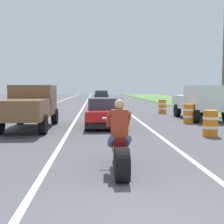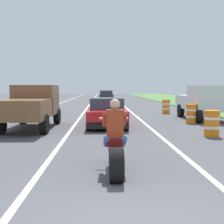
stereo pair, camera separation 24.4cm
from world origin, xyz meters
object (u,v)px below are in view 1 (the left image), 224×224
object	(u,v)px
sports_car_red	(105,113)
distant_car_far_ahead	(101,96)
construction_barrel_mid	(189,113)
construction_barrel_nearest	(210,123)
motorcycle_with_rider	(119,146)
pickup_truck_right_shoulder_white	(200,101)
pickup_truck_left_lane_brown	(30,104)
construction_barrel_far	(162,106)

from	to	relation	value
sports_car_red	distant_car_far_ahead	world-z (taller)	distant_car_far_ahead
construction_barrel_mid	construction_barrel_nearest	bearing A→B (deg)	-96.87
motorcycle_with_rider	construction_barrel_nearest	world-z (taller)	motorcycle_with_rider
pickup_truck_right_shoulder_white	construction_barrel_nearest	world-z (taller)	pickup_truck_right_shoulder_white
pickup_truck_left_lane_brown	construction_barrel_nearest	distance (m)	7.79
motorcycle_with_rider	sports_car_red	size ratio (longest dim) A/B	0.51
pickup_truck_left_lane_brown	construction_barrel_far	distance (m)	10.86
construction_barrel_nearest	pickup_truck_right_shoulder_white	bearing A→B (deg)	73.71
construction_barrel_mid	distant_car_far_ahead	size ratio (longest dim) A/B	0.25
pickup_truck_left_lane_brown	sports_car_red	bearing A→B (deg)	12.20
motorcycle_with_rider	construction_barrel_nearest	xyz separation A→B (m)	(3.90, 4.65, -0.09)
pickup_truck_left_lane_brown	pickup_truck_right_shoulder_white	bearing A→B (deg)	20.62
pickup_truck_left_lane_brown	motorcycle_with_rider	bearing A→B (deg)	-63.93
construction_barrel_mid	distant_car_far_ahead	world-z (taller)	distant_car_far_ahead
construction_barrel_far	distant_car_far_ahead	world-z (taller)	distant_car_far_ahead
motorcycle_with_rider	construction_barrel_mid	distance (m)	9.82
sports_car_red	construction_barrel_far	distance (m)	8.08
construction_barrel_nearest	construction_barrel_mid	bearing A→B (deg)	83.13
pickup_truck_right_shoulder_white	distant_car_far_ahead	size ratio (longest dim) A/B	1.20
sports_car_red	pickup_truck_right_shoulder_white	xyz separation A→B (m)	(5.66, 2.68, 0.48)
construction_barrel_nearest	distant_car_far_ahead	bearing A→B (deg)	97.72
motorcycle_with_rider	sports_car_red	bearing A→B (deg)	90.36
construction_barrel_mid	pickup_truck_right_shoulder_white	bearing A→B (deg)	54.90
motorcycle_with_rider	construction_barrel_far	size ratio (longest dim) A/B	2.21
construction_barrel_far	pickup_truck_left_lane_brown	bearing A→B (deg)	-136.16
motorcycle_with_rider	pickup_truck_left_lane_brown	distance (m)	7.91
motorcycle_with_rider	distant_car_far_ahead	size ratio (longest dim) A/B	0.55
pickup_truck_right_shoulder_white	construction_barrel_mid	bearing A→B (deg)	-125.10
sports_car_red	construction_barrel_mid	xyz separation A→B (m)	(4.45, 0.95, -0.13)
construction_barrel_nearest	sports_car_red	bearing A→B (deg)	141.16
sports_car_red	pickup_truck_right_shoulder_white	world-z (taller)	pickup_truck_right_shoulder_white
construction_barrel_mid	construction_barrel_far	xyz separation A→B (m)	(-0.04, 5.82, 0.00)
pickup_truck_left_lane_brown	pickup_truck_right_shoulder_white	xyz separation A→B (m)	(9.08, 3.42, 0.00)
motorcycle_with_rider	pickup_truck_left_lane_brown	xyz separation A→B (m)	(-3.47, 7.09, 0.51)
motorcycle_with_rider	pickup_truck_left_lane_brown	bearing A→B (deg)	116.07
sports_car_red	construction_barrel_nearest	distance (m)	5.07
pickup_truck_left_lane_brown	distant_car_far_ahead	xyz separation A→B (m)	(3.74, 24.36, -0.33)
sports_car_red	pickup_truck_left_lane_brown	size ratio (longest dim) A/B	0.90
sports_car_red	motorcycle_with_rider	bearing A→B (deg)	-89.64
construction_barrel_far	motorcycle_with_rider	bearing A→B (deg)	-106.60
construction_barrel_mid	motorcycle_with_rider	bearing A→B (deg)	-116.60
pickup_truck_left_lane_brown	pickup_truck_right_shoulder_white	size ratio (longest dim) A/B	1.00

